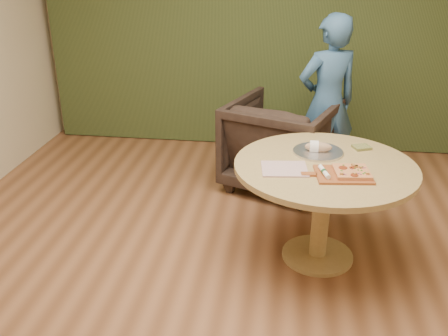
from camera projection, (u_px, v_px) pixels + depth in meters
name	position (u px, v px, depth m)	size (l,w,h in m)	color
room_shell	(236.00, 93.00, 2.61)	(5.04, 6.04, 2.84)	#915D3A
curtain	(268.00, 18.00, 5.23)	(4.80, 0.14, 2.78)	#2E3D1B
pedestal_table	(324.00, 183.00, 3.44)	(1.24, 1.24, 0.75)	tan
pizza_paddle	(341.00, 175.00, 3.21)	(0.46, 0.32, 0.01)	#9B5027
flatbread_pizza	(352.00, 172.00, 3.20)	(0.24, 0.24, 0.04)	#DA9055
cutlery_roll	(324.00, 172.00, 3.19)	(0.07, 0.20, 0.03)	white
newspaper	(284.00, 169.00, 3.29)	(0.30, 0.25, 0.01)	white
serving_tray	(318.00, 152.00, 3.56)	(0.36, 0.36, 0.02)	silver
bread_roll	(317.00, 147.00, 3.55)	(0.19, 0.09, 0.09)	tan
green_packet	(362.00, 147.00, 3.63)	(0.12, 0.10, 0.02)	brown
armchair	(282.00, 140.00, 4.61)	(0.90, 0.84, 0.92)	black
person_standing	(327.00, 103.00, 4.52)	(0.58, 0.38, 1.59)	#345C86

